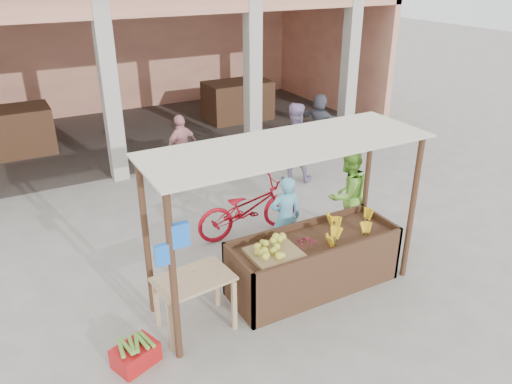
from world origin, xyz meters
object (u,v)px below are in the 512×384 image
fruit_stall (313,264)px  vendor_green (347,193)px  red_crate (136,355)px  vendor_blue (286,215)px  motorcycle (248,207)px  side_table (194,286)px

fruit_stall → vendor_green: (1.35, 0.96, 0.50)m
fruit_stall → red_crate: 2.90m
vendor_blue → motorcycle: bearing=-65.8°
motorcycle → vendor_green: bearing=-122.5°
vendor_green → motorcycle: vendor_green is taller
red_crate → vendor_green: bearing=-4.2°
vendor_green → side_table: bearing=8.6°
side_table → vendor_blue: 2.26m
vendor_green → motorcycle: 1.79m
fruit_stall → side_table: 1.96m
side_table → red_crate: size_ratio=2.02×
side_table → vendor_blue: vendor_blue is taller
vendor_blue → motorcycle: size_ratio=0.75×
red_crate → vendor_blue: (2.96, 1.28, 0.64)m
red_crate → vendor_green: (4.23, 1.27, 0.77)m
side_table → vendor_green: vendor_green is taller
fruit_stall → motorcycle: bearing=92.9°
vendor_blue → side_table: bearing=39.0°
red_crate → vendor_blue: vendor_blue is taller
vendor_blue → motorcycle: vendor_blue is taller
vendor_blue → vendor_green: bearing=-167.0°
side_table → motorcycle: 2.69m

